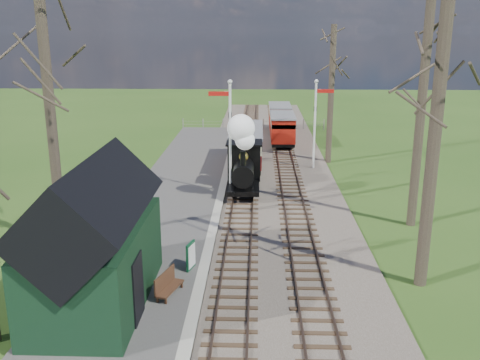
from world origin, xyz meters
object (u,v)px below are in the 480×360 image
at_px(sign_board, 191,256).
at_px(station_shed, 95,242).
at_px(coach, 246,145).
at_px(red_carriage_b, 280,117).
at_px(bench, 167,284).
at_px(red_carriage_a, 282,129).
at_px(semaphore_far, 316,118).
at_px(locomotive, 243,159).
at_px(semaphore_near, 229,130).
at_px(person, 135,293).

bearing_deg(sign_board, station_shed, -135.95).
distance_m(coach, sign_board, 15.85).
height_order(red_carriage_b, bench, red_carriage_b).
relative_size(red_carriage_a, bench, 3.18).
distance_m(semaphore_far, locomotive, 7.36).
bearing_deg(bench, sign_board, 74.61).
relative_size(semaphore_near, locomotive, 1.40).
distance_m(semaphore_far, red_carriage_b, 12.86).
distance_m(coach, bench, 17.89).
height_order(station_shed, semaphore_far, semaphore_far).
distance_m(locomotive, bench, 11.96).
relative_size(semaphore_near, sign_board, 6.08).
distance_m(semaphore_near, locomotive, 1.76).
relative_size(semaphore_far, sign_board, 5.59).
relative_size(semaphore_near, coach, 0.88).
bearing_deg(person, locomotive, -7.09).
height_order(semaphore_near, bench, semaphore_near).
height_order(semaphore_near, person, semaphore_near).
bearing_deg(bench, locomotive, 79.37).
distance_m(coach, person, 19.11).
bearing_deg(coach, bench, -97.08).
distance_m(semaphore_near, sign_board, 9.92).
xyz_separation_m(station_shed, sign_board, (2.64, 2.56, -1.56)).
xyz_separation_m(coach, red_carriage_b, (2.60, 12.29, -0.13)).
relative_size(station_shed, coach, 0.89).
bearing_deg(station_shed, locomotive, 70.70).
bearing_deg(semaphore_far, person, -111.68).
height_order(semaphore_near, red_carriage_a, semaphore_near).
xyz_separation_m(station_shed, red_carriage_b, (6.90, 30.59, -0.90)).
distance_m(red_carriage_a, red_carriage_b, 5.50).
height_order(bench, person, person).
relative_size(locomotive, red_carriage_b, 0.97).
bearing_deg(bench, semaphore_far, 69.33).
bearing_deg(sign_board, person, -113.45).
distance_m(bench, person, 1.41).
relative_size(station_shed, red_carriage_b, 1.37).
relative_size(coach, sign_board, 6.93).
bearing_deg(red_carriage_b, person, -100.20).
xyz_separation_m(semaphore_near, bench, (-1.43, -11.43, -3.05)).
height_order(semaphore_far, person, semaphore_far).
relative_size(coach, person, 5.73).
bearing_deg(station_shed, person, -23.37).
distance_m(semaphore_near, person, 13.06).
height_order(red_carriage_b, sign_board, red_carriage_b).
height_order(semaphore_far, bench, semaphore_far).
bearing_deg(person, station_shed, 72.71).
bearing_deg(semaphore_near, coach, 83.04).
bearing_deg(semaphore_far, red_carriage_a, 104.06).
relative_size(coach, bench, 4.91).
xyz_separation_m(semaphore_near, coach, (0.77, 6.30, -2.12)).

